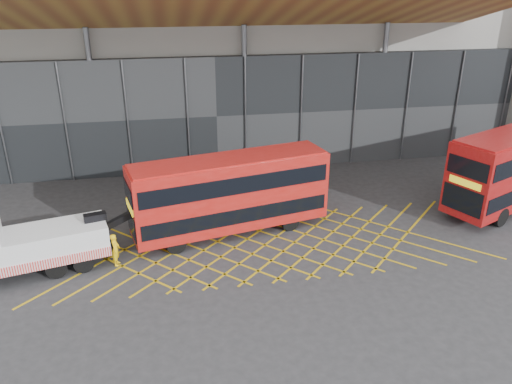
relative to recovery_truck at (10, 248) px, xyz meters
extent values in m
plane|color=#2B2B2D|center=(8.83, 0.80, -1.52)|extent=(120.00, 120.00, 0.00)
cube|color=gold|center=(4.03, 0.80, -1.52)|extent=(7.16, 7.16, 0.01)
cube|color=gold|center=(4.03, 0.80, -1.52)|extent=(7.16, 7.16, 0.01)
cube|color=gold|center=(5.63, 0.80, -1.52)|extent=(7.16, 7.16, 0.01)
cube|color=gold|center=(5.63, 0.80, -1.52)|extent=(7.16, 7.16, 0.01)
cube|color=gold|center=(7.23, 0.80, -1.52)|extent=(7.16, 7.16, 0.01)
cube|color=gold|center=(7.23, 0.80, -1.52)|extent=(7.16, 7.16, 0.01)
cube|color=gold|center=(8.83, 0.80, -1.52)|extent=(7.16, 7.16, 0.01)
cube|color=gold|center=(8.83, 0.80, -1.52)|extent=(7.16, 7.16, 0.01)
cube|color=gold|center=(10.43, 0.80, -1.52)|extent=(7.16, 7.16, 0.01)
cube|color=gold|center=(10.43, 0.80, -1.52)|extent=(7.16, 7.16, 0.01)
cube|color=gold|center=(12.03, 0.80, -1.52)|extent=(7.16, 7.16, 0.01)
cube|color=gold|center=(12.03, 0.80, -1.52)|extent=(7.16, 7.16, 0.01)
cube|color=gold|center=(13.63, 0.80, -1.52)|extent=(7.16, 7.16, 0.01)
cube|color=gold|center=(13.63, 0.80, -1.52)|extent=(7.16, 7.16, 0.01)
cube|color=gold|center=(15.23, 0.80, -1.52)|extent=(7.16, 7.16, 0.01)
cube|color=gold|center=(15.23, 0.80, -1.52)|extent=(7.16, 7.16, 0.01)
cube|color=gold|center=(16.83, 0.80, -1.52)|extent=(7.16, 7.16, 0.01)
cube|color=gold|center=(16.83, 0.80, -1.52)|extent=(7.16, 7.16, 0.01)
cube|color=gold|center=(18.43, 0.80, -1.52)|extent=(7.16, 7.16, 0.01)
cube|color=gold|center=(18.43, 0.80, -1.52)|extent=(7.16, 7.16, 0.01)
cube|color=gold|center=(20.03, 0.80, -1.52)|extent=(7.16, 7.16, 0.01)
cube|color=gold|center=(20.03, 0.80, -1.52)|extent=(7.16, 7.16, 0.01)
cube|color=gray|center=(10.83, 19.80, 7.48)|extent=(55.00, 14.00, 18.00)
cube|color=black|center=(10.83, 12.50, 2.48)|extent=(55.00, 0.80, 8.00)
cube|color=#97582C|center=(8.83, 8.80, 9.98)|extent=(40.00, 11.93, 4.07)
cylinder|color=#595B60|center=(2.83, 12.30, 3.48)|extent=(0.36, 0.36, 10.00)
cylinder|color=#595B60|center=(12.83, 12.30, 3.48)|extent=(0.36, 0.36, 10.00)
cylinder|color=#595B60|center=(22.83, 12.30, 3.48)|extent=(0.36, 0.36, 10.00)
cube|color=black|center=(0.36, 0.09, -0.92)|extent=(8.22, 2.82, 0.30)
cube|color=white|center=(1.54, 0.38, -0.09)|extent=(5.75, 3.40, 1.39)
cube|color=red|center=(1.81, -0.70, -0.61)|extent=(5.24, 1.34, 0.48)
cube|color=black|center=(3.73, 0.93, 0.73)|extent=(1.12, 0.67, 0.43)
cube|color=black|center=(4.58, 1.13, 0.30)|extent=(1.92, 0.75, 0.94)
cylinder|color=black|center=(3.11, -0.17, -1.05)|extent=(1.00, 0.52, 0.96)
cylinder|color=black|center=(2.67, 1.60, -1.05)|extent=(1.00, 0.52, 0.96)
cube|color=#AD140F|center=(10.51, 2.60, 0.83)|extent=(10.81, 4.68, 3.71)
cube|color=black|center=(10.51, 2.60, -0.04)|extent=(10.41, 4.65, 0.81)
cube|color=black|center=(10.51, 2.60, 1.68)|extent=(10.41, 4.65, 0.91)
cube|color=black|center=(5.35, 1.44, 0.01)|extent=(0.53, 2.11, 1.24)
cube|color=black|center=(5.35, 1.44, 1.68)|extent=(0.53, 2.11, 0.91)
cube|color=yellow|center=(5.34, 1.44, 0.92)|extent=(0.43, 1.68, 0.33)
cube|color=#AD140F|center=(10.51, 2.60, 2.71)|extent=(10.56, 4.44, 0.11)
cylinder|color=black|center=(7.47, 0.82, -1.03)|extent=(1.03, 0.50, 1.00)
cylinder|color=black|center=(7.00, 2.91, -1.03)|extent=(1.03, 0.50, 1.00)
cylinder|color=black|center=(13.73, 2.22, -1.03)|extent=(1.03, 0.50, 1.00)
cylinder|color=black|center=(13.26, 4.31, -1.03)|extent=(1.03, 0.50, 1.00)
cube|color=black|center=(22.99, 0.83, 0.17)|extent=(1.05, 2.19, 1.38)
cube|color=black|center=(22.99, 0.83, 2.03)|extent=(1.05, 2.19, 1.01)
cube|color=yellow|center=(22.98, 0.82, 1.18)|extent=(0.85, 1.75, 0.37)
cylinder|color=black|center=(25.44, 0.63, -0.97)|extent=(1.14, 0.75, 1.10)
cylinder|color=black|center=(24.43, 2.82, -0.97)|extent=(1.14, 0.75, 1.10)
imported|color=yellow|center=(4.58, 0.22, -0.70)|extent=(0.46, 0.64, 1.65)
camera|label=1|loc=(7.54, -21.55, 11.37)|focal=35.00mm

